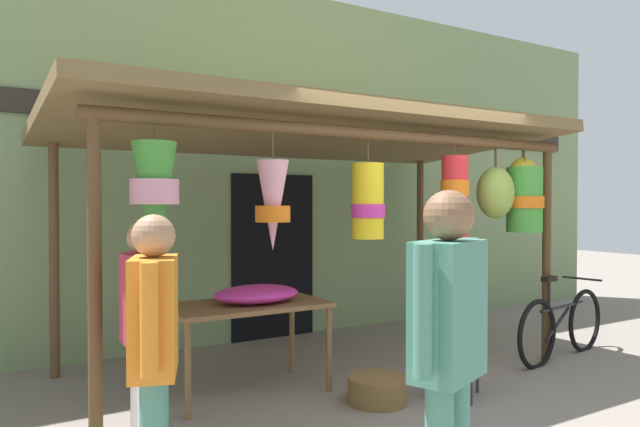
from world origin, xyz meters
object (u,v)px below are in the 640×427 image
Objects in this scene: folding_chair at (462,338)px; shopper_by_bananas at (154,344)px; customer_foreground at (144,323)px; flower_heap_on_table at (259,294)px; display_table at (246,312)px; wicker_basket_by_table at (378,389)px; passerby_at_right at (448,342)px; parked_bicycle at (562,326)px.

shopper_by_bananas is (-2.79, -0.64, 0.44)m from folding_chair.
flower_heap_on_table is at bearing 37.26° from customer_foreground.
folding_chair reaches higher than display_table.
folding_chair is 2.89m from shopper_by_bananas.
passerby_at_right is (-1.01, -1.88, 0.91)m from wicker_basket_by_table.
passerby_at_right is (1.08, -0.97, 0.08)m from shopper_by_bananas.
customer_foreground is at bearing -176.55° from parked_bicycle.
customer_foreground is (-4.46, -0.27, 0.56)m from parked_bicycle.
flower_heap_on_table is (0.10, -0.04, 0.16)m from display_table.
wicker_basket_by_table is (0.72, -0.75, -0.75)m from flower_heap_on_table.
shopper_by_bananas reaches higher than flower_heap_on_table.
passerby_at_right reaches higher than flower_heap_on_table.
wicker_basket_by_table is at bearing 23.47° from shopper_by_bananas.
wicker_basket_by_table is at bearing 5.31° from customer_foreground.
flower_heap_on_table is 0.44× the size of parked_bicycle.
parked_bicycle reaches higher than wicker_basket_by_table.
customer_foreground reaches higher than wicker_basket_by_table.
flower_heap_on_table is 1.55m from customer_foreground.
flower_heap_on_table is 0.49× the size of customer_foreground.
display_table is at bearing 53.28° from shopper_by_bananas.
shopper_by_bananas is 0.93× the size of passerby_at_right.
flower_heap_on_table is 0.91× the size of folding_chair.
wicker_basket_by_table is (-0.69, 0.27, -0.39)m from folding_chair.
flower_heap_on_table is at bearing 144.21° from folding_chair.
folding_chair is at bearing 12.99° from shopper_by_bananas.
passerby_at_right is (-3.52, -1.97, 0.67)m from parked_bicycle.
folding_chair is 0.53× the size of shopper_by_bananas.
parked_bicycle is at bearing 3.45° from customer_foreground.
customer_foreground is at bearing 79.01° from shopper_by_bananas.
shopper_by_bananas is at bearing -126.72° from display_table.
customer_foreground is at bearing -142.74° from flower_heap_on_table.
folding_chair is 1.69× the size of wicker_basket_by_table.
parked_bicycle is at bearing 11.02° from folding_chair.
display_table is 0.79× the size of parked_bicycle.
parked_bicycle is 1.01× the size of passerby_at_right.
passerby_at_right reaches higher than wicker_basket_by_table.
customer_foreground is at bearing -139.19° from display_table.
customer_foreground is 1.94m from passerby_at_right.
passerby_at_right reaches higher than customer_foreground.
customer_foreground is at bearing 178.16° from folding_chair.
passerby_at_right is at bearing -136.63° from folding_chair.
folding_chair is at bearing -168.98° from parked_bicycle.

